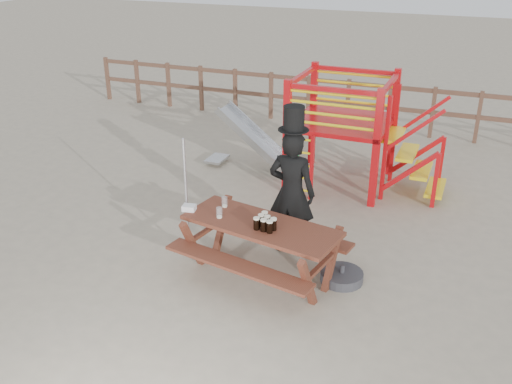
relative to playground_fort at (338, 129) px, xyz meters
name	(u,v)px	position (x,y,z in m)	size (l,w,h in m)	color
ground	(259,274)	(-0.12, -3.58, -1.07)	(60.00, 60.00, 0.00)	tan
back_fence	(369,100)	(-0.12, 3.42, -0.34)	(15.09, 0.09, 1.20)	brown
playground_fort	(338,129)	(0.00, 0.00, 0.00)	(4.71, 1.84, 2.10)	red
picnic_table	(261,243)	(-0.08, -3.63, -0.55)	(2.37, 1.83, 0.83)	brown
man_with_hat	(292,190)	(0.07, -2.81, -0.06)	(0.70, 0.47, 2.25)	black
metal_pole	(186,199)	(-1.28, -3.50, -0.15)	(0.04, 0.04, 1.84)	#B2B2B7
parasol_base	(342,276)	(1.00, -3.31, -1.00)	(0.59, 0.59, 0.25)	#343438
paper_bag	(189,208)	(-1.16, -3.64, -0.20)	(0.18, 0.14, 0.08)	white
stout_pints	(265,223)	(0.02, -3.74, -0.16)	(0.30, 0.30, 0.17)	black
empty_glasses	(222,208)	(-0.71, -3.51, -0.17)	(0.16, 0.42, 0.15)	silver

